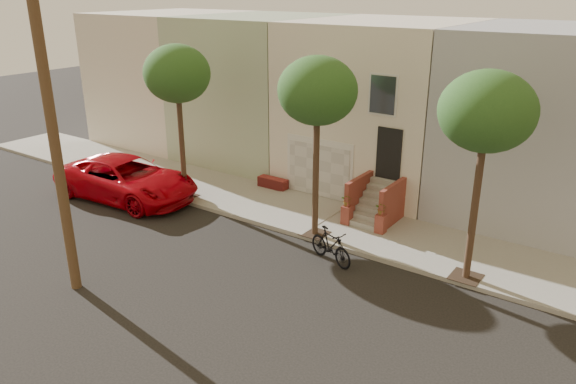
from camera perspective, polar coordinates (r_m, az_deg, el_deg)
The scene contains 9 objects.
ground at distance 17.80m, azimuth -6.84°, elevation -8.25°, with size 90.00×90.00×0.00m, color black.
sidewalk at distance 21.60m, azimuth 2.60°, elevation -2.51°, with size 40.00×3.70×0.15m, color gray.
house_row at distance 25.48m, azimuth 9.94°, elevation 9.21°, with size 33.10×11.70×7.00m.
tree_left at distance 22.50m, azimuth -11.40°, elevation 11.80°, with size 2.70×2.57×6.30m.
tree_mid at distance 18.41m, azimuth 3.05°, elevation 10.28°, with size 2.70×2.57×6.30m.
tree_right at distance 16.23m, azimuth 19.86°, elevation 7.70°, with size 2.70×2.57×6.30m.
utility_pole at distance 9.28m, azimuth 16.32°, elevation -1.48°, with size 23.60×1.22×10.00m.
pickup_truck at distance 24.22m, azimuth -16.34°, elevation 1.32°, with size 2.95×6.39×1.78m, color #B5020E.
motorcycle at distance 18.09m, azimuth 4.44°, elevation -5.57°, with size 0.55×1.94×1.17m, color black.
Camera 1 is at (10.61, -11.45, 8.54)m, focal length 34.40 mm.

